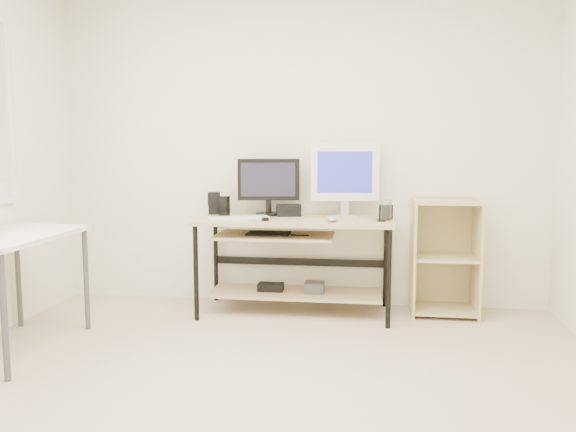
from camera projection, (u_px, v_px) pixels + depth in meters
The scene contains 16 objects.
room at pixel (226, 141), 2.69m from camera, with size 4.01×4.01×2.62m.
desk at pixel (292, 245), 4.36m from camera, with size 1.50×0.65×0.75m.
side_table at pixel (9, 247), 3.52m from camera, with size 0.60×1.00×0.75m.
shelf_unit at pixel (444, 256), 4.37m from camera, with size 0.50×0.40×0.90m.
black_monitor at pixel (269, 183), 4.51m from camera, with size 0.50×0.21×0.46m.
white_imac at pixel (345, 174), 4.44m from camera, with size 0.54×0.17×0.58m.
keyboard at pixel (238, 218), 4.32m from camera, with size 0.46×0.13×0.02m, color white.
mouse at pixel (332, 219), 4.13m from camera, with size 0.08×0.13×0.04m, color #B4B4B9.
center_speaker at pixel (289, 210), 4.46m from camera, with size 0.19×0.09×0.10m, color black.
speaker_left at pixel (214, 203), 4.61m from camera, with size 0.10×0.10×0.18m.
speaker_right at pixel (386, 212), 4.29m from camera, with size 0.09×0.09×0.11m, color black.
audio_controller at pixel (224, 206), 4.51m from camera, with size 0.08×0.05×0.16m, color black.
volume_puck at pixel (265, 219), 4.18m from camera, with size 0.06×0.06×0.02m, color black.
smartphone at pixel (381, 220), 4.18m from camera, with size 0.06×0.10×0.01m, color black.
coaster at pixel (386, 220), 4.18m from camera, with size 0.10×0.10×0.01m, color #A76F4B.
drinking_glass at pixel (386, 210), 4.17m from camera, with size 0.08×0.08×0.15m, color white.
Camera 1 is at (0.52, -2.61, 1.27)m, focal length 35.00 mm.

